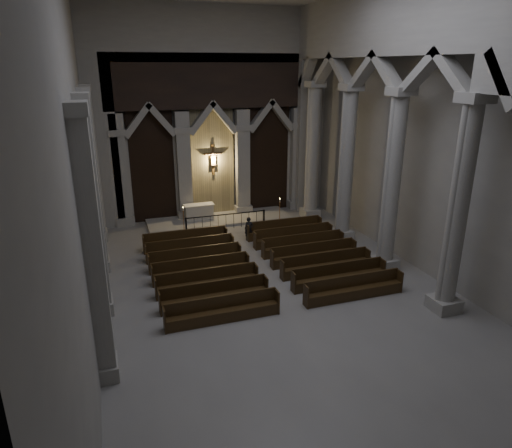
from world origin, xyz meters
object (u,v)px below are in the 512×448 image
at_px(altar_rail, 226,219).
at_px(pews, 260,264).
at_px(candle_stand_right, 280,215).
at_px(candle_stand_left, 184,225).
at_px(worshipper, 249,229).
at_px(altar, 199,212).

relative_size(altar_rail, pews, 0.48).
bearing_deg(candle_stand_right, candle_stand_left, 179.88).
relative_size(altar_rail, worshipper, 3.65).
bearing_deg(candle_stand_right, altar, 161.87).
bearing_deg(candle_stand_right, worshipper, -138.04).
distance_m(altar_rail, candle_stand_left, 2.39).
height_order(altar, candle_stand_left, candle_stand_left).
bearing_deg(candle_stand_right, pews, -118.84).
distance_m(candle_stand_right, worshipper, 3.66).
distance_m(altar_rail, worshipper, 2.23).
height_order(altar, candle_stand_right, candle_stand_right).
height_order(candle_stand_right, worshipper, candle_stand_right).
bearing_deg(candle_stand_left, pews, -69.17).
bearing_deg(pews, worshipper, 79.58).
height_order(altar_rail, worshipper, worshipper).
distance_m(altar, worshipper, 4.35).
distance_m(candle_stand_left, pews, 6.62).
xyz_separation_m(altar, altar_rail, (1.17, -1.82, -0.00)).
height_order(altar_rail, candle_stand_right, candle_stand_right).
bearing_deg(worshipper, pews, -77.57).
distance_m(pews, worshipper, 3.81).
height_order(candle_stand_left, pews, candle_stand_left).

